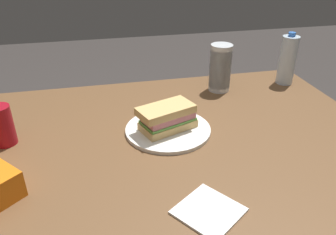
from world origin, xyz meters
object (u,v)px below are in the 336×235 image
object	(u,v)px
dining_table	(141,172)
water_bottle_tall	(288,60)
sandwich	(167,117)
plastic_cup_stack	(220,68)
soda_can_red	(2,126)
paper_plate	(168,130)

from	to	relation	value
dining_table	water_bottle_tall	bearing A→B (deg)	-152.09
sandwich	plastic_cup_stack	world-z (taller)	plastic_cup_stack
soda_can_red	water_bottle_tall	xyz separation A→B (m)	(-1.05, -0.25, 0.04)
paper_plate	soda_can_red	distance (m)	0.49
sandwich	paper_plate	bearing A→B (deg)	-133.03
dining_table	sandwich	distance (m)	0.19
dining_table	paper_plate	world-z (taller)	paper_plate
paper_plate	sandwich	world-z (taller)	sandwich
dining_table	water_bottle_tall	world-z (taller)	water_bottle_tall
water_bottle_tall	plastic_cup_stack	distance (m)	0.29
dining_table	plastic_cup_stack	bearing A→B (deg)	-137.26
paper_plate	soda_can_red	bearing A→B (deg)	-4.41
soda_can_red	plastic_cup_stack	bearing A→B (deg)	-162.65
dining_table	paper_plate	bearing A→B (deg)	-146.06
paper_plate	soda_can_red	xyz separation A→B (m)	(0.49, -0.04, 0.05)
soda_can_red	water_bottle_tall	bearing A→B (deg)	-166.82
paper_plate	plastic_cup_stack	distance (m)	0.39
plastic_cup_stack	soda_can_red	bearing A→B (deg)	17.35
paper_plate	soda_can_red	world-z (taller)	soda_can_red
paper_plate	plastic_cup_stack	size ratio (longest dim) A/B	1.46
plastic_cup_stack	paper_plate	bearing A→B (deg)	45.47
dining_table	paper_plate	xyz separation A→B (m)	(-0.10, -0.07, 0.10)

